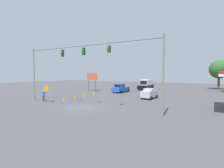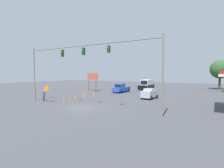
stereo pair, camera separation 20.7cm
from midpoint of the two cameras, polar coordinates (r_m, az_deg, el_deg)
name	(u,v)px [view 1 (the left image)]	position (r m, az deg, el deg)	size (l,w,h in m)	color
ground_plane	(82,108)	(24.14, -9.93, -7.58)	(140.00, 140.00, 0.00)	#47474C
overhead_signal_span	(83,67)	(24.08, -9.55, 5.50)	(21.53, 0.38, 8.74)	slate
sedan_silver_oncoming_far	(149,93)	(32.46, 11.92, -3.01)	(2.27, 4.01, 1.86)	#A8AAB2
pickup_truck_blue_withflow_far	(121,88)	(42.21, 2.70, -1.42)	(2.36, 5.62, 2.12)	#234CB2
box_truck_black_withflow_deep	(146,85)	(50.47, 10.96, -0.19)	(2.65, 7.49, 2.83)	black
traffic_cone_nearest	(64,98)	(30.97, -15.55, -4.49)	(0.38, 0.38, 0.74)	orange
traffic_cone_second	(75,96)	(33.15, -12.20, -3.92)	(0.38, 0.38, 0.74)	orange
traffic_cone_third	(84,95)	(35.04, -9.15, -3.48)	(0.38, 0.38, 0.74)	orange
traffic_cone_fourth	(94,93)	(37.28, -6.19, -3.04)	(0.38, 0.38, 0.74)	orange
roadside_billboard	(92,78)	(45.13, -6.71, 1.93)	(3.20, 0.16, 4.67)	#4C473D
work_zone_sign	(46,90)	(29.52, -20.85, -1.83)	(1.27, 0.06, 2.84)	slate
pedestrian	(44,96)	(30.91, -21.64, -3.58)	(0.40, 0.28, 1.83)	#2D334C
tree_horizon_right	(219,69)	(57.82, 31.50, 4.09)	(5.23, 5.23, 8.36)	#4C3823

